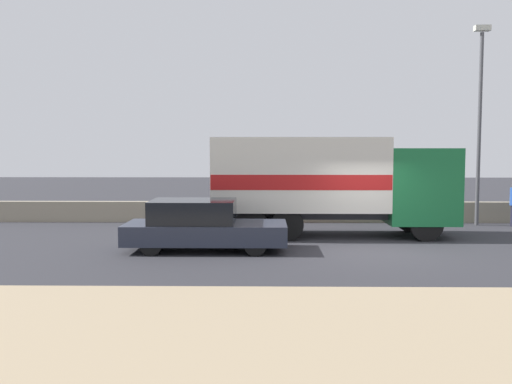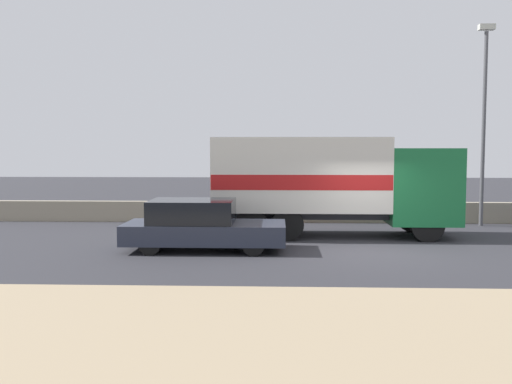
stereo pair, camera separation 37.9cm
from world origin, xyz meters
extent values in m
plane|color=#2D2D33|center=(0.00, 0.00, 0.00)|extent=(80.00, 80.00, 0.00)
cube|color=#9E896B|center=(0.00, -7.31, 0.02)|extent=(60.00, 6.30, 0.04)
cube|color=gray|center=(0.00, 6.27, 0.40)|extent=(60.00, 0.35, 0.79)
cylinder|color=#4C4C51|center=(4.79, 5.55, 3.51)|extent=(0.14, 0.14, 7.03)
cube|color=beige|center=(4.79, 5.55, 7.18)|extent=(0.56, 0.28, 0.20)
cube|color=#196B38|center=(1.89, 2.88, 1.65)|extent=(2.16, 2.40, 2.39)
cube|color=black|center=(2.95, 2.88, 2.13)|extent=(0.06, 2.04, 1.05)
cube|color=#2D2D33|center=(-1.96, 2.88, 0.73)|extent=(5.53, 1.35, 0.25)
cube|color=silver|center=(-1.96, 2.88, 2.02)|extent=(5.53, 2.45, 2.33)
cube|color=red|center=(-1.96, 2.88, 1.81)|extent=(5.51, 2.47, 0.47)
cylinder|color=black|center=(1.89, 3.90, 0.51)|extent=(1.01, 0.28, 1.01)
cylinder|color=black|center=(1.89, 1.85, 0.51)|extent=(1.01, 0.28, 1.01)
cylinder|color=black|center=(-3.49, 3.90, 0.51)|extent=(1.01, 0.28, 1.01)
cylinder|color=black|center=(-3.49, 1.85, 0.51)|extent=(1.01, 0.28, 1.01)
cylinder|color=black|center=(-2.38, 3.90, 0.51)|extent=(1.01, 0.28, 1.01)
cylinder|color=black|center=(-2.38, 1.85, 0.51)|extent=(1.01, 0.28, 1.01)
cube|color=#282D3D|center=(-4.70, 0.15, 0.50)|extent=(4.47, 1.85, 0.55)
cube|color=black|center=(-5.06, 0.15, 1.09)|extent=(2.32, 1.70, 0.64)
cylinder|color=black|center=(-3.31, 0.95, 0.30)|extent=(0.60, 0.20, 0.60)
cylinder|color=black|center=(-3.31, -0.65, 0.30)|extent=(0.60, 0.20, 0.60)
cylinder|color=black|center=(-6.08, 0.95, 0.30)|extent=(0.60, 0.20, 0.60)
cylinder|color=black|center=(-6.08, -0.65, 0.30)|extent=(0.60, 0.20, 0.60)
camera|label=1|loc=(-3.04, -15.57, 2.85)|focal=40.00mm
camera|label=2|loc=(-2.66, -15.56, 2.85)|focal=40.00mm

